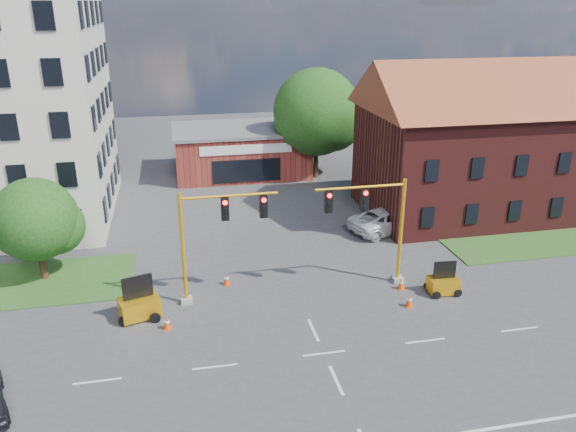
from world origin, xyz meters
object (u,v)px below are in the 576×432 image
at_px(signal_mast_west, 214,233).
at_px(pickup_white, 389,220).
at_px(trailer_east, 443,284).
at_px(trailer_west, 139,305).
at_px(signal_mast_east, 374,221).

relative_size(signal_mast_west, pickup_white, 1.06).
bearing_deg(pickup_white, trailer_east, 159.92).
bearing_deg(trailer_east, trailer_west, -179.24).
xyz_separation_m(signal_mast_west, trailer_east, (12.30, -1.78, -3.35)).
height_order(signal_mast_west, trailer_west, signal_mast_west).
height_order(signal_mast_east, pickup_white, signal_mast_east).
bearing_deg(trailer_east, signal_mast_east, 157.08).
height_order(signal_mast_east, trailer_west, signal_mast_east).
relative_size(signal_mast_west, trailer_east, 3.37).
relative_size(signal_mast_east, trailer_east, 3.37).
relative_size(signal_mast_east, pickup_white, 1.06).
xyz_separation_m(signal_mast_west, pickup_white, (12.67, 7.44, -3.11)).
height_order(trailer_east, pickup_white, trailer_east).
bearing_deg(signal_mast_east, pickup_white, 62.01).
bearing_deg(signal_mast_east, trailer_west, -175.46).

